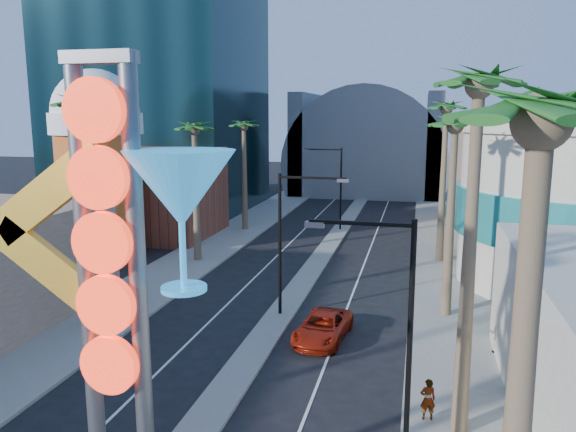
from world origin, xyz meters
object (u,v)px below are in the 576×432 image
object	(u,v)px
pedestrian_a	(428,399)
pedestrian_b	(499,333)
red_pickup	(323,327)
neon_sign	(141,273)

from	to	relation	value
pedestrian_a	pedestrian_b	bearing A→B (deg)	-130.05
red_pickup	pedestrian_a	world-z (taller)	pedestrian_a
pedestrian_a	red_pickup	bearing A→B (deg)	-67.31
neon_sign	red_pickup	world-z (taller)	neon_sign
neon_sign	pedestrian_a	xyz separation A→B (m)	(7.09, 7.52, -6.37)
red_pickup	pedestrian_b	xyz separation A→B (m)	(8.27, 0.03, 0.44)
neon_sign	pedestrian_a	distance (m)	12.14
red_pickup	pedestrian_b	size ratio (longest dim) A/B	2.52
red_pickup	pedestrian_a	distance (m)	8.36
neon_sign	red_pickup	xyz separation A→B (m)	(2.08, 14.20, -6.64)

